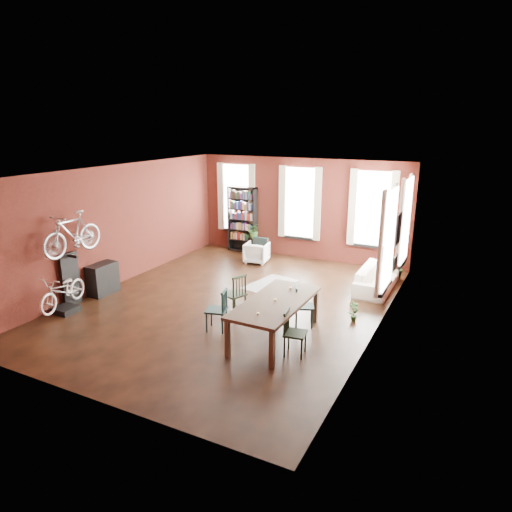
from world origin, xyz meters
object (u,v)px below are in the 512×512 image
Objects in this scene: bookshelf at (243,219)px; console_table at (103,279)px; dining_chair_c at (295,333)px; bicycle_floor at (61,276)px; bike_trainer at (66,310)px; dining_chair_d at (304,306)px; cream_sofa at (377,275)px; dining_chair_b at (234,294)px; white_armchair at (257,252)px; dining_table at (275,320)px; plant_stand at (254,246)px; dining_chair_a at (216,310)px.

console_table is at bearing -103.83° from bookshelf.
bicycle_floor reaches higher than dining_chair_c.
console_table is (-0.10, 1.32, 0.33)m from bike_trainer.
bookshelf reaches higher than bicycle_floor.
bicycle_floor reaches higher than console_table.
bicycle_floor is at bearing 86.80° from dining_chair_d.
cream_sofa is (0.60, 4.27, -0.04)m from dining_chair_c.
dining_chair_d is (1.66, 0.15, -0.03)m from dining_chair_b.
white_armchair is 1.47× the size of bike_trainer.
cream_sofa is 7.15m from console_table.
dining_chair_b is 1.37× the size of white_armchair.
bike_trainer is (-4.90, -1.01, -0.34)m from dining_table.
bookshelf is at bearing 160.61° from plant_stand.
dining_chair_a is (-1.27, -0.21, 0.05)m from dining_table.
bookshelf is 2.75× the size of console_table.
dining_table is at bearing 11.65° from bike_trainer.
white_armchair is 0.97m from plant_stand.
bicycle_floor is (0.10, -1.32, 0.50)m from console_table.
bike_trainer is (-3.63, -0.81, -0.39)m from dining_chair_a.
dining_chair_c is 1.11× the size of console_table.
dining_chair_c is 0.43× the size of cream_sofa.
bookshelf is (-4.35, 5.97, 0.66)m from dining_chair_c.
bookshelf is (-4.03, 4.66, 0.65)m from dining_chair_d.
bike_trainer is 0.85× the size of plant_stand.
bicycle_floor is at bearing -92.70° from dining_chair_a.
dining_chair_d is at bearing 71.18° from dining_table.
dining_chair_d reaches higher than dining_table.
dining_chair_b reaches higher than dining_chair_a.
cream_sofa reaches higher than console_table.
console_table is (-3.74, 0.52, -0.06)m from dining_chair_a.
bicycle_floor is at bearing 59.63° from white_armchair.
cream_sofa reaches higher than white_armchair.
dining_chair_c is 6.94m from plant_stand.
dining_table is 1.16× the size of cream_sofa.
bike_trainer is at bearing -50.48° from bicycle_floor.
dining_chair_d is (-0.32, 1.31, 0.01)m from dining_chair_c.
dining_chair_b is 1.09× the size of dining_chair_c.
bookshelf is (-3.73, 5.51, 0.69)m from dining_table.
dining_table is 2.64× the size of dining_chair_a.
white_armchair is 4.80m from console_table.
dining_chair_d is (1.57, 1.06, -0.01)m from dining_chair_a.
plant_stand reaches higher than bike_trainer.
plant_stand is (1.80, 5.02, -0.12)m from console_table.
dining_chair_c reaches higher than dining_table.
dining_chair_c is at bearing 67.39° from dining_chair_a.
console_table is (-2.32, -4.20, 0.05)m from white_armchair.
white_armchair is 5.96m from bike_trainer.
plant_stand is at bearing -66.05° from white_armchair.
dining_chair_b is at bearing -63.75° from bookshelf.
dining_table is at bearing -3.58° from console_table.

